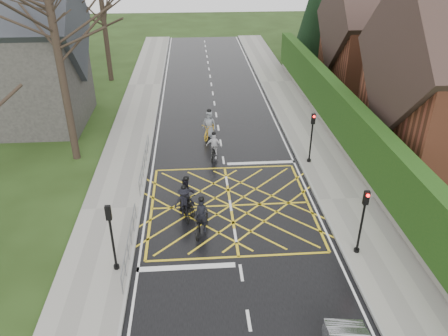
{
  "coord_description": "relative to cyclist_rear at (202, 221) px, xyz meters",
  "views": [
    {
      "loc": [
        -1.72,
        -18.56,
        12.37
      ],
      "look_at": [
        -0.21,
        1.65,
        1.3
      ],
      "focal_mm": 35.0,
      "sensor_mm": 36.0,
      "label": 1
    }
  ],
  "objects": [
    {
      "name": "traffic_light_sw",
      "position": [
        -3.59,
        -2.44,
        1.05
      ],
      "size": [
        0.24,
        0.31,
        3.21
      ],
      "color": "black",
      "rests_on": "ground"
    },
    {
      "name": "sidewalk_right",
      "position": [
        7.51,
        2.06,
        -0.53
      ],
      "size": [
        3.0,
        80.0,
        0.15
      ],
      "primitive_type": "cube",
      "color": "gray",
      "rests_on": "ground"
    },
    {
      "name": "cyclist_back",
      "position": [
        -0.69,
        1.81,
        0.13
      ],
      "size": [
        1.23,
        2.01,
        1.94
      ],
      "rotation": [
        0.0,
        0.0,
        0.38
      ],
      "color": "black",
      "rests_on": "ground"
    },
    {
      "name": "ground",
      "position": [
        1.51,
        2.06,
        -0.61
      ],
      "size": [
        120.0,
        120.0,
        0.0
      ],
      "primitive_type": "plane",
      "color": "black",
      "rests_on": "ground"
    },
    {
      "name": "stone_wall",
      "position": [
        9.26,
        8.06,
        -0.26
      ],
      "size": [
        0.5,
        38.0,
        0.7
      ],
      "primitive_type": "cube",
      "color": "slate",
      "rests_on": "ground"
    },
    {
      "name": "cyclist_front",
      "position": [
        0.95,
        7.39,
        0.04
      ],
      "size": [
        1.01,
        1.83,
        1.77
      ],
      "rotation": [
        0.0,
        0.0,
        -0.22
      ],
      "color": "black",
      "rests_on": "ground"
    },
    {
      "name": "road",
      "position": [
        1.51,
        2.06,
        -0.6
      ],
      "size": [
        9.0,
        80.0,
        0.01
      ],
      "primitive_type": "cube",
      "color": "black",
      "rests_on": "ground"
    },
    {
      "name": "traffic_light_se",
      "position": [
        6.61,
        -2.14,
        1.05
      ],
      "size": [
        0.24,
        0.31,
        3.21
      ],
      "rotation": [
        0.0,
        0.0,
        3.14
      ],
      "color": "black",
      "rests_on": "ground"
    },
    {
      "name": "cyclist_rear",
      "position": [
        0.0,
        0.0,
        0.0
      ],
      "size": [
        1.21,
        2.04,
        1.88
      ],
      "rotation": [
        0.0,
        0.0,
        -0.3
      ],
      "color": "black",
      "rests_on": "ground"
    },
    {
      "name": "traffic_light_ne",
      "position": [
        6.61,
        6.26,
        1.05
      ],
      "size": [
        0.24,
        0.31,
        3.21
      ],
      "rotation": [
        0.0,
        0.0,
        3.14
      ],
      "color": "black",
      "rests_on": "ground"
    },
    {
      "name": "cyclist_lead",
      "position": [
        0.82,
        10.55,
        0.09
      ],
      "size": [
        1.36,
        2.19,
        2.01
      ],
      "rotation": [
        0.0,
        0.0,
        -0.33
      ],
      "color": "#B88816",
      "rests_on": "ground"
    },
    {
      "name": "tree_near",
      "position": [
        -7.49,
        8.06,
        7.3
      ],
      "size": [
        9.24,
        9.24,
        11.44
      ],
      "color": "black",
      "rests_on": "ground"
    },
    {
      "name": "railing_north",
      "position": [
        -3.14,
        6.06,
        0.18
      ],
      "size": [
        0.05,
        6.04,
        1.03
      ],
      "color": "slate",
      "rests_on": "ground"
    },
    {
      "name": "church",
      "position": [
        -12.03,
        14.06,
        4.32
      ],
      "size": [
        8.8,
        7.8,
        11.0
      ],
      "color": "#2D2B28",
      "rests_on": "ground"
    },
    {
      "name": "sidewalk_left",
      "position": [
        -4.49,
        2.06,
        -0.53
      ],
      "size": [
        3.0,
        80.0,
        0.15
      ],
      "primitive_type": "cube",
      "color": "gray",
      "rests_on": "ground"
    },
    {
      "name": "hedge",
      "position": [
        9.26,
        8.06,
        1.49
      ],
      "size": [
        0.9,
        38.0,
        2.8
      ],
      "primitive_type": "cube",
      "color": "#153C10",
      "rests_on": "stone_wall"
    },
    {
      "name": "house_far",
      "position": [
        16.26,
        20.06,
        3.75
      ],
      "size": [
        9.8,
        8.8,
        10.3
      ],
      "color": "brown",
      "rests_on": "ground"
    },
    {
      "name": "cyclist_mid",
      "position": [
        -0.81,
        1.31,
        0.03
      ],
      "size": [
        1.14,
        1.88,
        1.74
      ],
      "rotation": [
        0.0,
        0.0,
        0.24
      ],
      "color": "black",
      "rests_on": "ground"
    },
    {
      "name": "railing_south",
      "position": [
        -3.14,
        -1.44,
        0.17
      ],
      "size": [
        0.05,
        5.04,
        1.03
      ],
      "color": "slate",
      "rests_on": "ground"
    },
    {
      "name": "conifer",
      "position": [
        12.26,
        28.06,
        4.39
      ],
      "size": [
        4.6,
        4.6,
        10.0
      ],
      "color": "black",
      "rests_on": "ground"
    }
  ]
}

